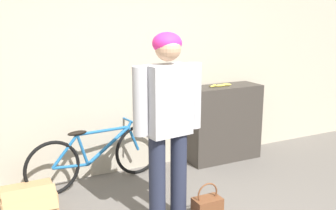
# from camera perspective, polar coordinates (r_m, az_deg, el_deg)

# --- Properties ---
(wall_back) EXTENTS (8.00, 0.07, 2.60)m
(wall_back) POSITION_cam_1_polar(r_m,az_deg,el_deg) (4.84, -4.98, 5.47)
(wall_back) COLOR #B7AD99
(wall_back) RESTS_ON ground_plane
(side_shelf) EXTENTS (1.00, 0.39, 1.01)m
(side_shelf) POSITION_cam_1_polar(r_m,az_deg,el_deg) (5.34, 8.03, -2.59)
(side_shelf) COLOR #38332D
(side_shelf) RESTS_ON ground_plane
(person) EXTENTS (0.68, 0.28, 1.79)m
(person) POSITION_cam_1_polar(r_m,az_deg,el_deg) (3.56, -0.01, -1.24)
(person) COLOR #23283D
(person) RESTS_ON ground_plane
(bicycle) EXTENTS (1.68, 0.46, 0.69)m
(bicycle) POSITION_cam_1_polar(r_m,az_deg,el_deg) (4.63, -10.16, -7.31)
(bicycle) COLOR black
(bicycle) RESTS_ON ground_plane
(banana) EXTENTS (0.34, 0.09, 0.03)m
(banana) POSITION_cam_1_polar(r_m,az_deg,el_deg) (5.15, 7.53, 2.84)
(banana) COLOR #EAD64C
(banana) RESTS_ON side_shelf
(handbag) EXTENTS (0.27, 0.17, 0.37)m
(handbag) POSITION_cam_1_polar(r_m,az_deg,el_deg) (3.93, 5.72, -14.57)
(handbag) COLOR brown
(handbag) RESTS_ON ground_plane
(cardboard_box) EXTENTS (0.52, 0.53, 0.32)m
(cardboard_box) POSITION_cam_1_polar(r_m,az_deg,el_deg) (4.27, -19.65, -12.99)
(cardboard_box) COLOR #A87F51
(cardboard_box) RESTS_ON ground_plane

